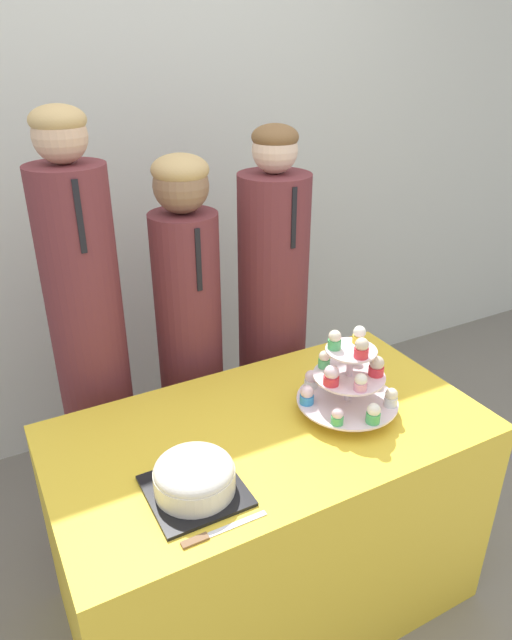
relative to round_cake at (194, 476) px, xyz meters
The scene contains 8 objects.
wall_back 1.55m from the round_cake, 77.80° to the left, with size 9.00×0.06×2.70m.
table 0.54m from the round_cake, 25.99° to the left, with size 1.31×0.71×0.74m.
round_cake is the anchor object (origin of this frame).
cake_knife 0.16m from the round_cake, 99.16° to the right, with size 0.22×0.02×0.01m.
cupcake_stand 0.57m from the round_cake, 10.54° to the left, with size 0.31×0.31×0.28m.
student_0 0.74m from the round_cake, 96.06° to the left, with size 0.25×0.25×1.62m.
student_1 0.79m from the round_cake, 68.56° to the left, with size 0.24×0.25×1.45m.
student_2 0.98m from the round_cake, 48.52° to the left, with size 0.28×0.28×1.52m.
Camera 1 is at (-0.70, -0.85, 1.78)m, focal length 32.00 mm.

